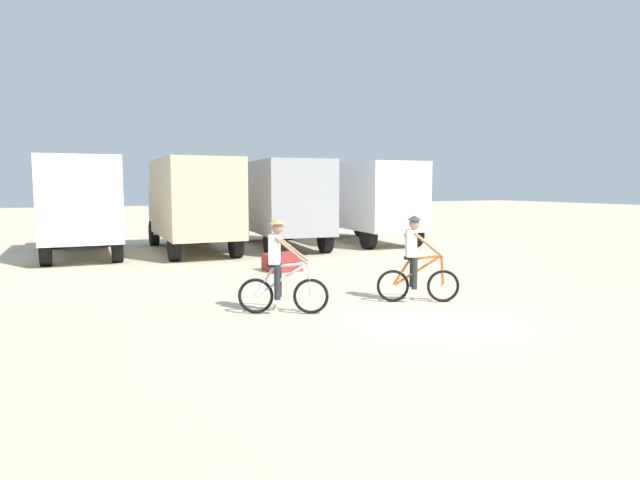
% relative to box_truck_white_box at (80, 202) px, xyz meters
% --- Properties ---
extents(ground_plane, '(120.00, 120.00, 0.00)m').
position_rel_box_truck_white_box_xyz_m(ground_plane, '(5.31, -12.73, -1.87)').
color(ground_plane, beige).
extents(box_truck_white_box, '(2.61, 6.83, 3.35)m').
position_rel_box_truck_white_box_xyz_m(box_truck_white_box, '(0.00, 0.00, 0.00)').
color(box_truck_white_box, white).
rests_on(box_truck_white_box, ground).
extents(box_truck_tan_camper, '(2.58, 6.82, 3.35)m').
position_rel_box_truck_white_box_xyz_m(box_truck_tan_camper, '(3.70, -0.63, 0.00)').
color(box_truck_tan_camper, '#CCB78E').
rests_on(box_truck_tan_camper, ground).
extents(box_truck_grey_hauler, '(3.13, 6.98, 3.35)m').
position_rel_box_truck_white_box_xyz_m(box_truck_grey_hauler, '(7.24, -0.63, 0.00)').
color(box_truck_grey_hauler, '#9E9EA3').
rests_on(box_truck_grey_hauler, ground).
extents(box_truck_avon_van, '(2.90, 6.92, 3.35)m').
position_rel_box_truck_white_box_xyz_m(box_truck_avon_van, '(11.18, -0.50, 0.00)').
color(box_truck_avon_van, white).
rests_on(box_truck_avon_van, ground).
extents(cyclist_orange_shirt, '(1.57, 0.87, 1.82)m').
position_rel_box_truck_white_box_xyz_m(cyclist_orange_shirt, '(3.01, -11.06, -1.03)').
color(cyclist_orange_shirt, black).
rests_on(cyclist_orange_shirt, ground).
extents(cyclist_cowboy_hat, '(1.58, 0.86, 1.82)m').
position_rel_box_truck_white_box_xyz_m(cyclist_cowboy_hat, '(5.94, -11.32, -1.03)').
color(cyclist_cowboy_hat, black).
rests_on(cyclist_cowboy_hat, ground).
extents(supply_crate, '(1.03, 0.86, 0.50)m').
position_rel_box_truck_white_box_xyz_m(supply_crate, '(5.01, -6.19, -1.63)').
color(supply_crate, '#9E2D2D').
rests_on(supply_crate, ground).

